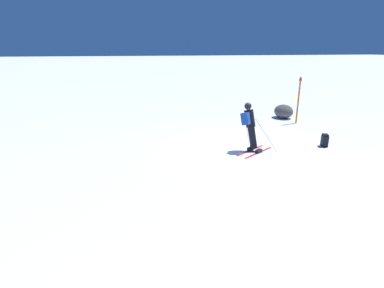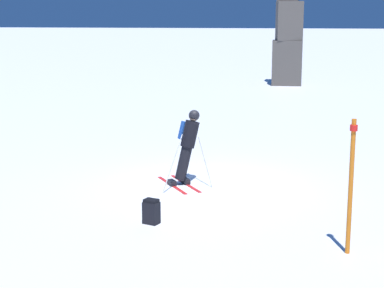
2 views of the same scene
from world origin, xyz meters
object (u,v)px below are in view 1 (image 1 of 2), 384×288
object	(u,v)px
skier	(250,124)
trail_marker	(299,98)
exposed_boulder_0	(284,111)
spare_backpack	(325,140)

from	to	relation	value
skier	trail_marker	bearing A→B (deg)	-82.47
exposed_boulder_0	spare_backpack	bearing A→B (deg)	167.50
exposed_boulder_0	trail_marker	size ratio (longest dim) A/B	0.48
exposed_boulder_0	trail_marker	distance (m)	1.56
skier	exposed_boulder_0	bearing A→B (deg)	-73.47
skier	trail_marker	distance (m)	5.42
exposed_boulder_0	trail_marker	world-z (taller)	trail_marker
skier	trail_marker	world-z (taller)	trail_marker
trail_marker	exposed_boulder_0	bearing A→B (deg)	0.14
exposed_boulder_0	skier	bearing A→B (deg)	138.09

